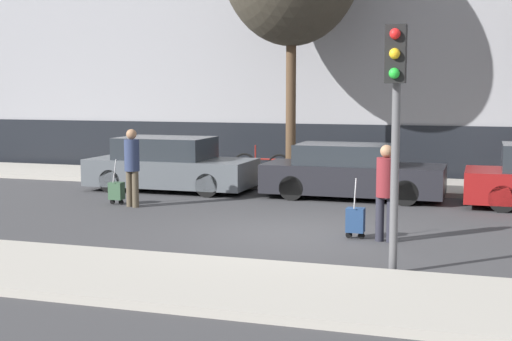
# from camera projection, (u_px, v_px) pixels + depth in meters

# --- Properties ---
(ground_plane) EXTENTS (80.00, 80.00, 0.00)m
(ground_plane) POSITION_uv_depth(u_px,v_px,m) (292.00, 234.00, 13.14)
(ground_plane) COLOR #38383A
(sidewalk_near) EXTENTS (28.00, 2.50, 0.12)m
(sidewalk_near) POSITION_uv_depth(u_px,v_px,m) (220.00, 284.00, 9.59)
(sidewalk_near) COLOR #A39E93
(sidewalk_near) RESTS_ON ground_plane
(sidewalk_far) EXTENTS (28.00, 3.00, 0.12)m
(sidewalk_far) POSITION_uv_depth(u_px,v_px,m) (356.00, 184.00, 19.76)
(sidewalk_far) COLOR #A39E93
(sidewalk_far) RESTS_ON ground_plane
(parked_car_0) EXTENTS (4.35, 1.87, 1.41)m
(parked_car_0) POSITION_uv_depth(u_px,v_px,m) (170.00, 166.00, 18.84)
(parked_car_0) COLOR #4C5156
(parked_car_0) RESTS_ON ground_plane
(parked_car_1) EXTENTS (4.37, 1.74, 1.33)m
(parked_car_1) POSITION_uv_depth(u_px,v_px,m) (352.00, 173.00, 17.48)
(parked_car_1) COLOR black
(parked_car_1) RESTS_ON ground_plane
(pedestrian_left) EXTENTS (0.34, 0.34, 1.78)m
(pedestrian_left) POSITION_uv_depth(u_px,v_px,m) (132.00, 163.00, 16.13)
(pedestrian_left) COLOR #4C4233
(pedestrian_left) RESTS_ON ground_plane
(trolley_left) EXTENTS (0.34, 0.29, 1.06)m
(trolley_left) POSITION_uv_depth(u_px,v_px,m) (117.00, 191.00, 16.54)
(trolley_left) COLOR #335138
(trolley_left) RESTS_ON ground_plane
(pedestrian_right) EXTENTS (0.35, 0.34, 1.71)m
(pedestrian_right) POSITION_uv_depth(u_px,v_px,m) (386.00, 187.00, 12.42)
(pedestrian_right) COLOR #23232D
(pedestrian_right) RESTS_ON ground_plane
(trolley_right) EXTENTS (0.34, 0.29, 1.09)m
(trolley_right) POSITION_uv_depth(u_px,v_px,m) (355.00, 220.00, 12.74)
(trolley_right) COLOR navy
(trolley_right) RESTS_ON ground_plane
(traffic_light) EXTENTS (0.28, 0.47, 3.55)m
(traffic_light) POSITION_uv_depth(u_px,v_px,m) (396.00, 98.00, 9.98)
(traffic_light) COLOR #515154
(traffic_light) RESTS_ON ground_plane
(parked_bicycle) EXTENTS (1.77, 0.06, 0.96)m
(parked_bicycle) POSITION_uv_depth(u_px,v_px,m) (262.00, 166.00, 20.44)
(parked_bicycle) COLOR black
(parked_bicycle) RESTS_ON sidewalk_far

